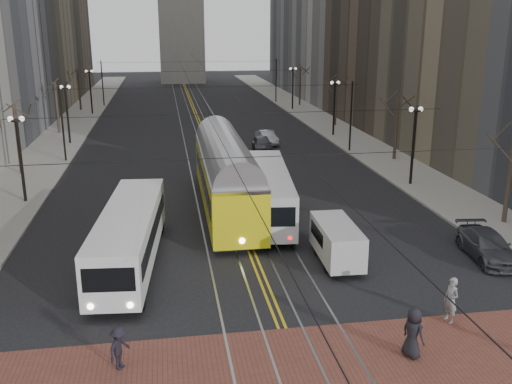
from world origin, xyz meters
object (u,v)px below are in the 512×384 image
object	(u,v)px
cargo_van	(337,244)
sedan_grey	(262,144)
rear_bus	(267,194)
pedestrian_b	(451,300)
sedan_parked	(487,246)
transit_bus	(130,238)
sedan_silver	(267,137)
streetcar	(226,181)
pedestrian_d	(119,348)
pedestrian_a	(413,333)

from	to	relation	value
cargo_van	sedan_grey	xyz separation A→B (m)	(0.80, 26.49, -0.28)
rear_bus	pedestrian_b	size ratio (longest dim) A/B	6.13
sedan_grey	sedan_parked	distance (m)	28.08
sedan_grey	transit_bus	bearing A→B (deg)	-110.73
sedan_silver	streetcar	bearing A→B (deg)	-113.80
streetcar	pedestrian_b	bearing A→B (deg)	-64.99
sedan_grey	pedestrian_d	distance (m)	35.93
cargo_van	pedestrian_d	world-z (taller)	cargo_van
sedan_parked	pedestrian_a	xyz separation A→B (m)	(-7.60, -7.95, 0.27)
sedan_grey	cargo_van	bearing A→B (deg)	-88.98
rear_bus	cargo_van	size ratio (longest dim) A/B	2.53
sedan_silver	pedestrian_d	world-z (taller)	pedestrian_d
pedestrian_b	sedan_silver	bearing A→B (deg)	167.61
streetcar	pedestrian_d	xyz separation A→B (m)	(-5.63, -17.22, -1.09)
transit_bus	cargo_van	xyz separation A→B (m)	(10.17, -1.23, -0.44)
transit_bus	pedestrian_a	world-z (taller)	transit_bus
pedestrian_a	pedestrian_b	world-z (taller)	pedestrian_a
pedestrian_a	pedestrian_b	xyz separation A→B (m)	(2.57, 2.15, -0.00)
streetcar	rear_bus	world-z (taller)	streetcar
rear_bus	sedan_grey	size ratio (longest dim) A/B	2.70
transit_bus	sedan_silver	world-z (taller)	transit_bus
cargo_van	sedan_silver	world-z (taller)	cargo_van
sedan_grey	sedan_silver	bearing A→B (deg)	75.49
pedestrian_a	sedan_parked	bearing A→B (deg)	-68.41
transit_bus	sedan_silver	bearing A→B (deg)	72.26
pedestrian_d	rear_bus	bearing A→B (deg)	3.56
streetcar	rear_bus	xyz separation A→B (m)	(2.30, -2.08, -0.38)
rear_bus	pedestrian_d	bearing A→B (deg)	-111.24
sedan_grey	sedan_silver	size ratio (longest dim) A/B	1.07
sedan_silver	sedan_parked	size ratio (longest dim) A/B	0.85
streetcar	sedan_parked	size ratio (longest dim) A/B	3.38
streetcar	sedan_grey	distance (m)	17.85
sedan_parked	pedestrian_d	distance (m)	19.26
sedan_silver	pedestrian_a	size ratio (longest dim) A/B	2.13
streetcar	pedestrian_a	world-z (taller)	streetcar
streetcar	pedestrian_b	world-z (taller)	streetcar
streetcar	sedan_grey	bearing A→B (deg)	73.25
streetcar	pedestrian_a	distance (m)	18.76
sedan_grey	pedestrian_d	world-z (taller)	pedestrian_d
sedan_grey	pedestrian_b	xyz separation A→B (m)	(1.97, -32.99, 0.23)
cargo_van	pedestrian_a	bearing A→B (deg)	-86.80
cargo_van	sedan_grey	world-z (taller)	cargo_van
sedan_silver	pedestrian_a	distance (m)	38.65
streetcar	pedestrian_b	xyz separation A→B (m)	(7.27, -15.99, -0.94)
transit_bus	pedestrian_b	world-z (taller)	transit_bus
rear_bus	cargo_van	distance (m)	7.74
pedestrian_a	rear_bus	bearing A→B (deg)	-16.19
rear_bus	cargo_van	world-z (taller)	rear_bus
rear_bus	sedan_parked	xyz separation A→B (m)	(10.00, -8.11, -0.82)
sedan_silver	pedestrian_b	bearing A→B (deg)	-95.10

